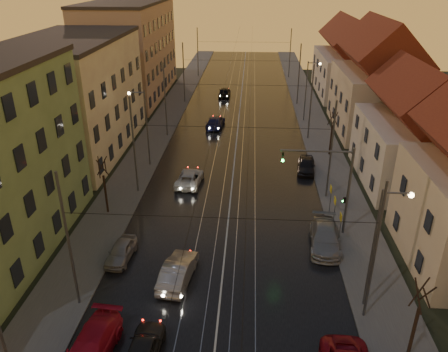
% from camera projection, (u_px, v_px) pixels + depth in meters
% --- Properties ---
extents(road, '(16.00, 120.00, 0.04)m').
position_uv_depth(road, '(237.00, 135.00, 54.31)').
color(road, black).
rests_on(road, ground).
extents(sidewalk_left, '(4.00, 120.00, 0.15)m').
position_uv_depth(sidewalk_left, '(158.00, 132.00, 54.86)').
color(sidewalk_left, '#4C4C4C').
rests_on(sidewalk_left, ground).
extents(sidewalk_right, '(4.00, 120.00, 0.15)m').
position_uv_depth(sidewalk_right, '(318.00, 136.00, 53.72)').
color(sidewalk_right, '#4C4C4C').
rests_on(sidewalk_right, ground).
extents(tram_rail_0, '(0.06, 120.00, 0.03)m').
position_uv_depth(tram_rail_0, '(220.00, 134.00, 54.42)').
color(tram_rail_0, gray).
rests_on(tram_rail_0, road).
extents(tram_rail_1, '(0.06, 120.00, 0.03)m').
position_uv_depth(tram_rail_1, '(231.00, 134.00, 54.34)').
color(tram_rail_1, gray).
rests_on(tram_rail_1, road).
extents(tram_rail_2, '(0.06, 120.00, 0.03)m').
position_uv_depth(tram_rail_2, '(243.00, 134.00, 54.25)').
color(tram_rail_2, gray).
rests_on(tram_rail_2, road).
extents(tram_rail_3, '(0.06, 120.00, 0.03)m').
position_uv_depth(tram_rail_3, '(255.00, 135.00, 54.17)').
color(tram_rail_3, gray).
rests_on(tram_rail_3, road).
extents(apartment_left_2, '(10.00, 20.00, 12.00)m').
position_uv_depth(apartment_left_2, '(75.00, 98.00, 47.33)').
color(apartment_left_2, '#B7A68D').
rests_on(apartment_left_2, ground).
extents(apartment_left_3, '(10.00, 24.00, 14.00)m').
position_uv_depth(apartment_left_3, '(131.00, 51.00, 68.54)').
color(apartment_left_3, '#A18168').
rests_on(apartment_left_3, ground).
extents(house_right_2, '(9.18, 12.24, 9.20)m').
position_uv_depth(house_right_2, '(416.00, 136.00, 40.54)').
color(house_right_2, beige).
rests_on(house_right_2, ground).
extents(house_right_3, '(9.18, 14.28, 11.50)m').
position_uv_depth(house_right_3, '(377.00, 85.00, 53.57)').
color(house_right_3, '#BBAA90').
rests_on(house_right_3, ground).
extents(house_right_4, '(9.18, 16.32, 10.00)m').
position_uv_depth(house_right_4, '(348.00, 63.00, 70.12)').
color(house_right_4, beige).
rests_on(house_right_4, ground).
extents(catenary_pole_l_1, '(0.16, 0.16, 9.00)m').
position_uv_depth(catenary_pole_l_1, '(69.00, 243.00, 24.93)').
color(catenary_pole_l_1, '#595B60').
rests_on(catenary_pole_l_1, ground).
extents(catenary_pole_r_1, '(0.16, 0.16, 9.00)m').
position_uv_depth(catenary_pole_r_1, '(374.00, 254.00, 23.96)').
color(catenary_pole_r_1, '#595B60').
rests_on(catenary_pole_r_1, ground).
extents(catenary_pole_l_2, '(0.16, 0.16, 9.00)m').
position_uv_depth(catenary_pole_l_2, '(134.00, 147.00, 38.45)').
color(catenary_pole_l_2, '#595B60').
rests_on(catenary_pole_l_2, ground).
extents(catenary_pole_r_2, '(0.16, 0.16, 9.00)m').
position_uv_depth(catenary_pole_r_2, '(331.00, 151.00, 37.48)').
color(catenary_pole_r_2, '#595B60').
rests_on(catenary_pole_r_2, ground).
extents(catenary_pole_l_3, '(0.16, 0.16, 9.00)m').
position_uv_depth(catenary_pole_l_3, '(165.00, 100.00, 51.98)').
color(catenary_pole_l_3, '#595B60').
rests_on(catenary_pole_l_3, ground).
extents(catenary_pole_r_3, '(0.16, 0.16, 9.00)m').
position_uv_depth(catenary_pole_r_3, '(311.00, 103.00, 51.00)').
color(catenary_pole_r_3, '#595B60').
rests_on(catenary_pole_r_3, ground).
extents(catenary_pole_l_4, '(0.16, 0.16, 9.00)m').
position_uv_depth(catenary_pole_l_4, '(184.00, 73.00, 65.50)').
color(catenary_pole_l_4, '#595B60').
rests_on(catenary_pole_l_4, ground).
extents(catenary_pole_r_4, '(0.16, 0.16, 9.00)m').
position_uv_depth(catenary_pole_r_4, '(299.00, 75.00, 64.52)').
color(catenary_pole_r_4, '#595B60').
rests_on(catenary_pole_r_4, ground).
extents(catenary_pole_l_5, '(0.16, 0.16, 9.00)m').
position_uv_depth(catenary_pole_l_5, '(198.00, 53.00, 81.72)').
color(catenary_pole_l_5, '#595B60').
rests_on(catenary_pole_l_5, ground).
extents(catenary_pole_r_5, '(0.16, 0.16, 9.00)m').
position_uv_depth(catenary_pole_r_5, '(290.00, 54.00, 80.75)').
color(catenary_pole_r_5, '#595B60').
rests_on(catenary_pole_r_5, ground).
extents(street_lamp_1, '(1.75, 0.32, 8.00)m').
position_uv_depth(street_lamp_1, '(380.00, 238.00, 24.66)').
color(street_lamp_1, '#595B60').
rests_on(street_lamp_1, ground).
extents(street_lamp_2, '(1.75, 0.32, 8.00)m').
position_uv_depth(street_lamp_2, '(144.00, 121.00, 43.73)').
color(street_lamp_2, '#595B60').
rests_on(street_lamp_2, ground).
extents(street_lamp_3, '(1.75, 0.32, 8.00)m').
position_uv_depth(street_lamp_3, '(309.00, 85.00, 57.11)').
color(street_lamp_3, '#595B60').
rests_on(street_lamp_3, ground).
extents(traffic_light_mast, '(5.30, 0.32, 7.20)m').
position_uv_depth(traffic_light_mast, '(336.00, 181.00, 32.06)').
color(traffic_light_mast, '#595B60').
rests_on(traffic_light_mast, ground).
extents(bare_tree_0, '(1.09, 1.09, 5.11)m').
position_uv_depth(bare_tree_0, '(105.00, 187.00, 35.81)').
color(bare_tree_0, black).
rests_on(bare_tree_0, ground).
extents(bare_tree_1, '(1.09, 1.09, 5.11)m').
position_uv_depth(bare_tree_1, '(416.00, 323.00, 22.03)').
color(bare_tree_1, black).
rests_on(bare_tree_1, ground).
extents(bare_tree_2, '(1.09, 1.09, 5.11)m').
position_uv_depth(bare_tree_2, '(331.00, 134.00, 47.25)').
color(bare_tree_2, black).
rests_on(bare_tree_2, ground).
extents(driving_car_0, '(1.86, 4.27, 1.43)m').
position_uv_depth(driving_car_0, '(143.00, 350.00, 22.75)').
color(driving_car_0, black).
rests_on(driving_car_0, ground).
extents(driving_car_1, '(2.24, 4.91, 1.56)m').
position_uv_depth(driving_car_1, '(178.00, 271.00, 28.57)').
color(driving_car_1, gray).
rests_on(driving_car_1, ground).
extents(driving_car_2, '(2.57, 4.86, 1.30)m').
position_uv_depth(driving_car_2, '(190.00, 178.00, 41.58)').
color(driving_car_2, '#BDBDBD').
rests_on(driving_car_2, ground).
extents(driving_car_3, '(2.41, 5.07, 1.43)m').
position_uv_depth(driving_car_3, '(215.00, 122.00, 56.64)').
color(driving_car_3, '#161843').
rests_on(driving_car_3, ground).
extents(driving_car_4, '(1.84, 4.48, 1.52)m').
position_uv_depth(driving_car_4, '(224.00, 92.00, 70.21)').
color(driving_car_4, black).
rests_on(driving_car_4, ground).
extents(parked_left_2, '(2.56, 5.33, 1.50)m').
position_uv_depth(parked_left_2, '(91.00, 348.00, 22.79)').
color(parked_left_2, '#A51023').
rests_on(parked_left_2, ground).
extents(parked_left_3, '(1.78, 3.81, 1.26)m').
position_uv_depth(parked_left_3, '(121.00, 251.00, 30.83)').
color(parked_left_3, '#98979D').
rests_on(parked_left_3, ground).
extents(parked_right_1, '(2.62, 5.46, 1.53)m').
position_uv_depth(parked_right_1, '(325.00, 237.00, 32.19)').
color(parked_right_1, '#929397').
rests_on(parked_right_1, ground).
extents(parked_right_2, '(2.16, 4.35, 1.43)m').
position_uv_depth(parked_right_2, '(306.00, 165.00, 44.18)').
color(parked_right_2, black).
rests_on(parked_right_2, ground).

